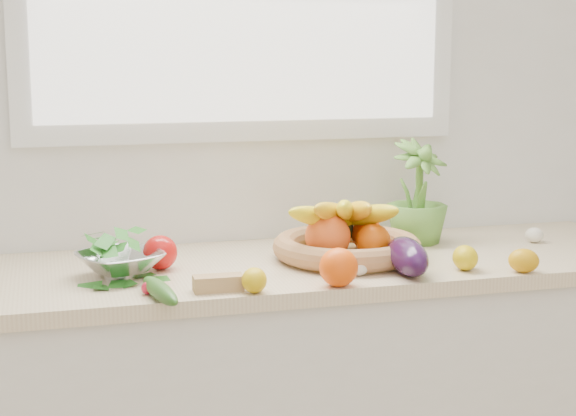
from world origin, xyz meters
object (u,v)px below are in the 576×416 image
object	(u,v)px
cucumber	(160,291)
potted_herb	(417,194)
eggplant	(407,256)
fruit_basket	(346,239)
apple	(160,253)
colander_with_spinach	(120,255)

from	to	relation	value
cucumber	potted_herb	bearing A→B (deg)	26.63
cucumber	potted_herb	size ratio (longest dim) A/B	0.72
cucumber	potted_herb	distance (m)	0.92
eggplant	fruit_basket	distance (m)	0.22
apple	fruit_basket	xyz separation A→B (m)	(0.50, -0.02, 0.01)
cucumber	fruit_basket	world-z (taller)	fruit_basket
fruit_basket	colander_with_spinach	bearing A→B (deg)	-176.89
eggplant	potted_herb	distance (m)	0.40
apple	potted_herb	xyz separation A→B (m)	(0.77, 0.12, 0.10)
colander_with_spinach	potted_herb	bearing A→B (deg)	11.40
cucumber	fruit_basket	distance (m)	0.60
potted_herb	colander_with_spinach	bearing A→B (deg)	-168.60
apple	colander_with_spinach	world-z (taller)	colander_with_spinach
cucumber	apple	bearing A→B (deg)	82.24
apple	eggplant	size ratio (longest dim) A/B	0.39
potted_herb	eggplant	bearing A→B (deg)	-117.33
fruit_basket	eggplant	bearing A→B (deg)	-64.04
apple	cucumber	xyz separation A→B (m)	(-0.04, -0.28, -0.02)
apple	eggplant	world-z (taller)	eggplant
apple	potted_herb	bearing A→B (deg)	9.05
colander_with_spinach	apple	bearing A→B (deg)	26.92
colander_with_spinach	fruit_basket	bearing A→B (deg)	3.11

